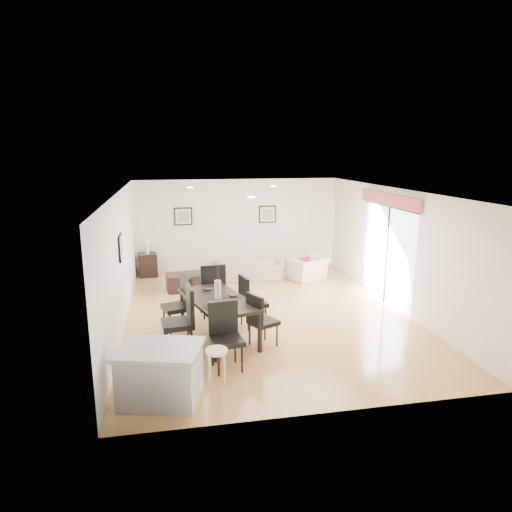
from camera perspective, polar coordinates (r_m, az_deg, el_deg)
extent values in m
plane|color=#B08148|center=(10.16, 1.21, -7.17)|extent=(8.00, 8.00, 0.00)
cube|color=white|center=(13.65, -2.30, 3.91)|extent=(6.00, 0.04, 2.70)
cube|color=white|center=(6.09, 9.27, -7.91)|extent=(6.00, 0.04, 2.70)
cube|color=white|center=(9.62, -16.50, -0.49)|extent=(0.04, 8.00, 2.70)
cube|color=white|center=(10.81, 17.00, 0.93)|extent=(0.04, 8.00, 2.70)
cube|color=white|center=(9.57, 1.29, 8.18)|extent=(6.00, 8.00, 0.02)
imported|color=gray|center=(12.70, -1.81, -1.54)|extent=(2.25, 1.09, 0.63)
imported|color=white|center=(12.73, 6.41, -1.57)|extent=(1.25, 1.19, 0.64)
imported|color=#366129|center=(12.44, 29.03, -3.25)|extent=(0.75, 0.67, 0.74)
imported|color=#366129|center=(13.17, 26.49, -2.24)|extent=(0.51, 0.51, 0.71)
cube|color=black|center=(8.64, -4.78, -5.48)|extent=(1.46, 2.12, 0.06)
cylinder|color=black|center=(7.86, -5.07, -10.57)|extent=(0.08, 0.08, 0.74)
cylinder|color=black|center=(9.44, -9.18, -6.56)|extent=(0.08, 0.08, 0.74)
cylinder|color=black|center=(8.17, 0.46, -9.55)|extent=(0.08, 0.08, 0.74)
cylinder|color=black|center=(9.71, -4.45, -5.88)|extent=(0.08, 0.08, 0.74)
cube|color=black|center=(8.22, -9.79, -8.36)|extent=(0.59, 0.59, 0.09)
cube|color=black|center=(8.14, -8.24, -5.99)|extent=(0.13, 0.54, 0.64)
cylinder|color=black|center=(8.51, -11.33, -9.80)|extent=(0.04, 0.04, 0.49)
cylinder|color=black|center=(8.55, -8.49, -9.56)|extent=(0.04, 0.04, 0.49)
cylinder|color=black|center=(8.12, -11.01, -10.92)|extent=(0.04, 0.04, 0.49)
cylinder|color=black|center=(8.17, -8.03, -10.66)|extent=(0.04, 0.04, 0.49)
cube|color=black|center=(9.14, -9.93, -6.36)|extent=(0.63, 0.63, 0.09)
cube|color=black|center=(9.11, -8.69, -4.27)|extent=(0.21, 0.50, 0.60)
cylinder|color=black|center=(9.36, -11.41, -7.75)|extent=(0.04, 0.04, 0.46)
cylinder|color=black|center=(9.47, -9.10, -7.40)|extent=(0.04, 0.04, 0.46)
cylinder|color=black|center=(9.00, -10.67, -8.56)|extent=(0.04, 0.04, 0.46)
cylinder|color=black|center=(9.12, -8.28, -8.19)|extent=(0.04, 0.04, 0.46)
cube|color=black|center=(8.41, 0.92, -8.26)|extent=(0.61, 0.61, 0.08)
cube|color=black|center=(8.20, -0.17, -6.69)|extent=(0.25, 0.44, 0.54)
cylinder|color=black|center=(8.48, 2.63, -9.90)|extent=(0.04, 0.04, 0.42)
cylinder|color=black|center=(8.27, 0.70, -10.49)|extent=(0.04, 0.04, 0.42)
cylinder|color=black|center=(8.73, 1.12, -9.18)|extent=(0.04, 0.04, 0.42)
cylinder|color=black|center=(8.53, -0.79, -9.73)|extent=(0.04, 0.04, 0.42)
cube|color=black|center=(9.29, -0.31, -5.98)|extent=(0.57, 0.57, 0.08)
cube|color=black|center=(9.12, -1.53, -4.34)|extent=(0.16, 0.49, 0.58)
cylinder|color=black|center=(9.28, 1.23, -7.72)|extent=(0.04, 0.04, 0.44)
cylinder|color=black|center=(9.15, -0.96, -8.04)|extent=(0.04, 0.04, 0.44)
cylinder|color=black|center=(9.61, 0.32, -6.98)|extent=(0.04, 0.04, 0.44)
cylinder|color=black|center=(9.48, -1.80, -7.28)|extent=(0.04, 0.04, 0.44)
cube|color=black|center=(7.54, -3.65, -10.53)|extent=(0.56, 0.56, 0.09)
cube|color=black|center=(7.62, -4.12, -7.74)|extent=(0.50, 0.14, 0.60)
cylinder|color=black|center=(7.44, -4.69, -13.19)|extent=(0.04, 0.04, 0.45)
cylinder|color=black|center=(7.78, -5.43, -11.98)|extent=(0.04, 0.04, 0.45)
cylinder|color=black|center=(7.53, -1.75, -12.80)|extent=(0.04, 0.04, 0.45)
cylinder|color=black|center=(7.87, -2.61, -11.62)|extent=(0.04, 0.04, 0.45)
cube|color=black|center=(9.93, -5.57, -4.49)|extent=(0.57, 0.57, 0.09)
cube|color=black|center=(9.62, -5.36, -2.99)|extent=(0.53, 0.12, 0.63)
cylinder|color=black|center=(10.25, -4.60, -5.60)|extent=(0.04, 0.04, 0.48)
cylinder|color=black|center=(9.87, -4.12, -6.34)|extent=(0.04, 0.04, 0.48)
cylinder|color=black|center=(10.18, -6.90, -5.78)|extent=(0.04, 0.04, 0.48)
cylinder|color=black|center=(9.80, -6.50, -6.54)|extent=(0.04, 0.04, 0.48)
cylinder|color=white|center=(8.58, -4.80, -4.18)|extent=(0.12, 0.12, 0.35)
cylinder|color=#2E2014|center=(8.66, -2.82, -5.14)|extent=(0.34, 0.34, 0.01)
cylinder|color=black|center=(8.65, -2.82, -4.96)|extent=(0.18, 0.18, 0.05)
cylinder|color=#2E2014|center=(9.06, -6.05, -4.37)|extent=(0.34, 0.34, 0.01)
cylinder|color=black|center=(9.05, -6.05, -4.19)|extent=(0.18, 0.18, 0.05)
cylinder|color=#2E2014|center=(8.17, -5.46, -6.33)|extent=(0.34, 0.34, 0.01)
cylinder|color=black|center=(8.16, -5.47, -6.13)|extent=(0.18, 0.18, 0.05)
cube|color=black|center=(11.90, -8.49, -3.20)|extent=(1.12, 0.74, 0.43)
cube|color=black|center=(13.38, -13.35, -1.08)|extent=(0.55, 0.55, 0.66)
cylinder|color=white|center=(13.28, -13.45, 0.73)|extent=(0.11, 0.11, 0.20)
cone|color=silver|center=(13.23, -13.50, 1.73)|extent=(0.25, 0.25, 0.27)
cube|color=#A5151A|center=(12.57, 6.16, -0.84)|extent=(0.31, 0.17, 0.29)
cube|color=silver|center=(6.85, -11.86, -14.43)|extent=(1.25, 1.06, 0.76)
cube|color=#B3B4B6|center=(6.68, -12.02, -11.32)|extent=(1.36, 1.17, 0.05)
cylinder|color=white|center=(6.74, -4.97, -11.74)|extent=(0.33, 0.33, 0.05)
cylinder|color=silver|center=(7.00, -4.10, -13.88)|extent=(0.02, 0.02, 0.69)
cylinder|color=silver|center=(6.98, -5.92, -14.00)|extent=(0.02, 0.02, 0.69)
cylinder|color=silver|center=(6.79, -5.75, -14.82)|extent=(0.02, 0.02, 0.69)
cylinder|color=silver|center=(6.81, -3.87, -14.70)|extent=(0.02, 0.02, 0.69)
cube|color=black|center=(13.43, -9.08, 4.91)|extent=(0.52, 0.03, 0.52)
cube|color=white|center=(13.43, -9.08, 4.91)|extent=(0.44, 0.04, 0.44)
cube|color=#595A55|center=(13.43, -9.08, 4.91)|extent=(0.30, 0.04, 0.30)
cube|color=black|center=(13.74, 1.44, 5.24)|extent=(0.52, 0.03, 0.52)
cube|color=white|center=(13.74, 1.44, 5.24)|extent=(0.44, 0.04, 0.44)
cube|color=#595A55|center=(13.74, 1.44, 5.24)|extent=(0.30, 0.04, 0.30)
cube|color=black|center=(9.36, -16.55, 1.03)|extent=(0.03, 0.52, 0.52)
cube|color=white|center=(9.36, -16.55, 1.03)|extent=(0.04, 0.44, 0.44)
cube|color=#595A55|center=(9.36, -16.55, 1.03)|extent=(0.04, 0.30, 0.30)
cube|color=white|center=(11.10, 16.11, 0.11)|extent=(0.02, 2.40, 2.25)
cube|color=black|center=(11.09, 16.02, 0.10)|extent=(0.03, 0.05, 2.25)
cube|color=black|center=(10.91, 16.40, 5.98)|extent=(0.03, 2.50, 0.05)
cube|color=maroon|center=(10.87, 16.26, 6.81)|extent=(0.10, 2.70, 0.28)
plane|color=gray|center=(12.42, 24.15, -4.57)|extent=(6.00, 6.00, 0.00)
cube|color=#2D2E30|center=(12.92, 28.89, -0.27)|extent=(0.08, 5.50, 1.80)
cube|color=brown|center=(14.70, 22.59, 2.19)|extent=(0.35, 0.35, 2.00)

